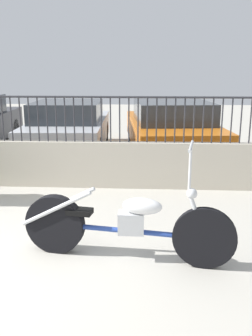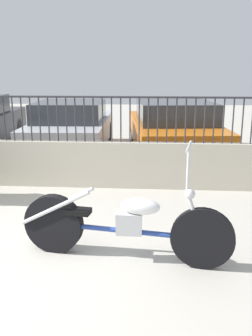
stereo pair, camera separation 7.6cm
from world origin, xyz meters
TOP-DOWN VIEW (x-y plane):
  - low_wall at (0.00, 3.19)m, footprint 8.87×0.18m
  - fence_railing at (-0.00, 3.19)m, footprint 8.87×0.04m
  - motorcycle_blue at (1.64, 0.58)m, footprint 2.36×0.65m
  - car_silver at (0.04, 5.91)m, footprint 1.93×4.21m
  - car_orange at (2.55, 5.93)m, footprint 2.35×4.68m

SIDE VIEW (x-z plane):
  - motorcycle_blue at x=1.64m, z-range -0.26..1.07m
  - low_wall at x=0.00m, z-range 0.00..0.82m
  - car_silver at x=0.04m, z-range 0.01..1.32m
  - car_orange at x=2.55m, z-range 0.01..1.34m
  - fence_railing at x=0.00m, z-range 0.94..1.73m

